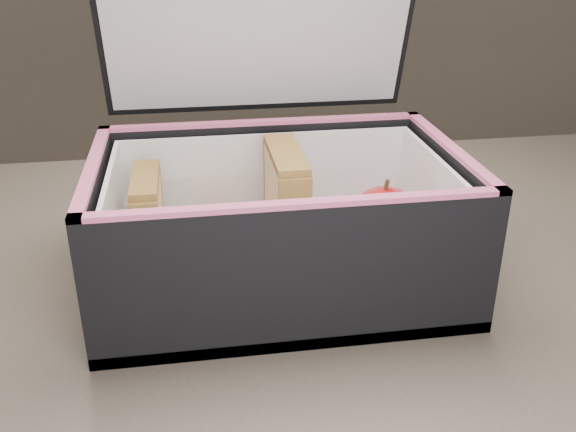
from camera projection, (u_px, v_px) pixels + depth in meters
name	position (u px, v px, depth m)	size (l,w,h in m)	color
kitchen_table	(342.00, 363.00, 0.65)	(1.20, 0.80, 0.75)	brown
lunch_bag	(278.00, 212.00, 0.59)	(0.33, 0.28, 0.33)	black
plastic_tub	(219.00, 235.00, 0.60)	(0.17, 0.12, 0.07)	white
sandwich_left	(149.00, 224.00, 0.58)	(0.02, 0.08, 0.09)	beige
sandwich_right	(286.00, 207.00, 0.60)	(0.03, 0.10, 0.11)	beige
carrot_sticks	(219.00, 240.00, 0.62)	(0.05, 0.11, 0.03)	#FF4E15
paper_napkin	(380.00, 253.00, 0.63)	(0.07, 0.07, 0.01)	white
red_apple	(384.00, 220.00, 0.62)	(0.09, 0.09, 0.07)	maroon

